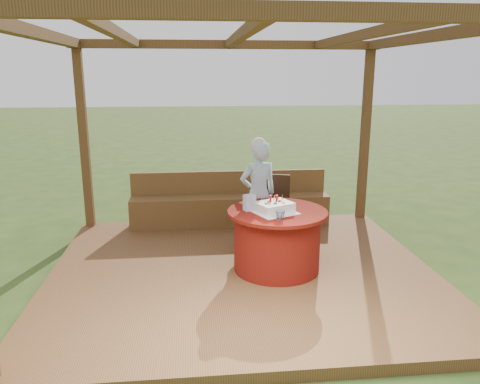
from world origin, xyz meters
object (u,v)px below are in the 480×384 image
object	(u,v)px
table	(277,240)
elderly_woman	(258,193)
bench	(230,207)
birthday_cake	(274,207)
gift_bag	(250,202)
drinking_glass	(280,215)
chair	(272,204)

from	to	relation	value
table	elderly_woman	bearing A→B (deg)	97.64
bench	birthday_cake	distance (m)	1.93
birthday_cake	gift_bag	bearing A→B (deg)	157.69
drinking_glass	gift_bag	bearing A→B (deg)	126.74
elderly_woman	birthday_cake	world-z (taller)	elderly_woman
birthday_cake	table	bearing A→B (deg)	50.45
table	chair	world-z (taller)	chair
elderly_woman	birthday_cake	xyz separation A→B (m)	(0.06, -0.87, 0.05)
table	drinking_glass	distance (m)	0.53
bench	table	size ratio (longest dim) A/B	2.59
chair	gift_bag	size ratio (longest dim) A/B	4.89
birthday_cake	drinking_glass	distance (m)	0.27
bench	elderly_woman	bearing A→B (deg)	-72.78
elderly_woman	drinking_glass	xyz separation A→B (m)	(0.07, -1.15, 0.04)
gift_bag	drinking_glass	size ratio (longest dim) A/B	1.77
chair	elderly_woman	size ratio (longest dim) A/B	0.62
gift_bag	drinking_glass	bearing A→B (deg)	-76.36
birthday_cake	bench	bearing A→B (deg)	100.90
birthday_cake	chair	bearing A→B (deg)	81.21
bench	gift_bag	bearing A→B (deg)	-87.19
table	drinking_glass	xyz separation A→B (m)	(-0.03, -0.34, 0.40)
bench	birthday_cake	size ratio (longest dim) A/B	5.15
birthday_cake	drinking_glass	xyz separation A→B (m)	(0.02, -0.27, -0.01)
elderly_woman	drinking_glass	bearing A→B (deg)	-86.27
bench	elderly_woman	distance (m)	1.10
bench	chair	bearing A→B (deg)	-55.24
gift_bag	bench	bearing A→B (deg)	69.71
bench	birthday_cake	xyz separation A→B (m)	(0.35, -1.83, 0.52)
table	elderly_woman	xyz separation A→B (m)	(-0.11, 0.81, 0.36)
drinking_glass	bench	bearing A→B (deg)	100.00
gift_bag	drinking_glass	distance (m)	0.48
gift_bag	table	bearing A→B (deg)	-31.34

